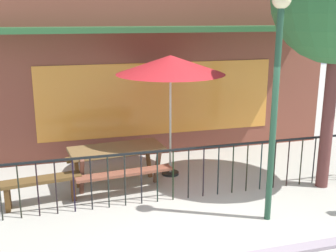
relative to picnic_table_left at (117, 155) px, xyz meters
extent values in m
plane|color=#B0AEA1|center=(1.29, -2.66, -0.61)|extent=(40.00, 40.00, 0.00)
cube|color=#58271A|center=(1.29, 1.91, -0.61)|extent=(8.64, 0.54, 0.01)
cube|color=brown|center=(1.29, 1.91, 2.02)|extent=(8.64, 0.50, 5.26)
cube|color=orange|center=(1.29, 1.65, 0.74)|extent=(5.62, 0.02, 1.70)
cube|color=#2A5C30|center=(1.29, 1.27, 2.35)|extent=(7.35, 0.78, 0.12)
cube|color=black|center=(1.29, -0.97, 0.34)|extent=(7.26, 0.04, 0.04)
cylinder|color=black|center=(-2.05, -0.97, -0.14)|extent=(0.02, 0.02, 0.95)
cylinder|color=black|center=(-1.75, -0.97, -0.14)|extent=(0.02, 0.02, 0.95)
cylinder|color=black|center=(-1.46, -0.97, -0.14)|extent=(0.02, 0.02, 0.95)
cylinder|color=black|center=(-1.17, -0.97, -0.14)|extent=(0.02, 0.02, 0.95)
cylinder|color=black|center=(-0.88, -0.97, -0.14)|extent=(0.02, 0.02, 0.95)
cylinder|color=black|center=(-0.59, -0.97, -0.14)|extent=(0.02, 0.02, 0.95)
cylinder|color=black|center=(-0.30, -0.97, -0.14)|extent=(0.02, 0.02, 0.95)
cylinder|color=black|center=(-0.01, -0.97, -0.14)|extent=(0.02, 0.02, 0.95)
cylinder|color=black|center=(0.28, -0.97, -0.14)|extent=(0.02, 0.02, 0.95)
cylinder|color=black|center=(0.57, -0.97, -0.14)|extent=(0.02, 0.02, 0.95)
cylinder|color=black|center=(0.86, -0.97, -0.14)|extent=(0.02, 0.02, 0.95)
cylinder|color=black|center=(1.15, -0.97, -0.14)|extent=(0.02, 0.02, 0.95)
cylinder|color=black|center=(1.44, -0.97, -0.14)|extent=(0.02, 0.02, 0.95)
cylinder|color=black|center=(1.73, -0.97, -0.14)|extent=(0.02, 0.02, 0.95)
cylinder|color=black|center=(2.02, -0.97, -0.14)|extent=(0.02, 0.02, 0.95)
cylinder|color=black|center=(2.31, -0.97, -0.14)|extent=(0.02, 0.02, 0.95)
cylinder|color=black|center=(2.60, -0.97, -0.14)|extent=(0.02, 0.02, 0.95)
cylinder|color=black|center=(2.89, -0.97, -0.14)|extent=(0.02, 0.02, 0.95)
cylinder|color=black|center=(3.18, -0.97, -0.14)|extent=(0.02, 0.02, 0.95)
cylinder|color=black|center=(3.47, -0.97, -0.14)|extent=(0.02, 0.02, 0.95)
cylinder|color=black|center=(3.76, -0.97, -0.14)|extent=(0.02, 0.02, 0.95)
cylinder|color=black|center=(4.05, -0.97, -0.14)|extent=(0.02, 0.02, 0.95)
cube|color=brown|center=(0.00, 0.00, 0.13)|extent=(1.87, 0.93, 0.07)
cube|color=brown|center=(0.05, -0.55, -0.17)|extent=(1.82, 0.44, 0.05)
cube|color=brown|center=(-0.05, 0.55, -0.17)|extent=(1.82, 0.44, 0.05)
cube|color=brown|center=(-0.71, -0.35, -0.24)|extent=(0.10, 0.35, 0.78)
cube|color=brown|center=(-0.76, 0.21, -0.24)|extent=(0.10, 0.35, 0.78)
cube|color=brown|center=(0.76, -0.21, -0.24)|extent=(0.10, 0.35, 0.78)
cube|color=brown|center=(0.71, 0.35, -0.24)|extent=(0.10, 0.35, 0.78)
cylinder|color=black|center=(1.16, 0.26, -0.59)|extent=(0.36, 0.36, 0.05)
cylinder|color=beige|center=(1.16, 0.26, 0.61)|extent=(0.04, 0.04, 2.44)
cone|color=red|center=(1.16, 0.26, 1.70)|extent=(2.18, 2.18, 0.37)
cube|color=brown|center=(-1.43, -0.50, -0.16)|extent=(1.43, 0.51, 0.06)
cube|color=#57391A|center=(-1.98, -0.57, -0.39)|extent=(0.08, 0.29, 0.45)
cube|color=#4E2F16|center=(-0.87, -0.42, -0.39)|extent=(0.08, 0.29, 0.45)
cylinder|color=brown|center=(3.85, -1.16, 0.85)|extent=(0.23, 0.23, 2.93)
cylinder|color=#214631|center=(2.14, -2.10, 1.06)|extent=(0.10, 0.10, 3.35)
camera|label=1|loc=(-1.13, -7.67, 2.62)|focal=44.60mm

